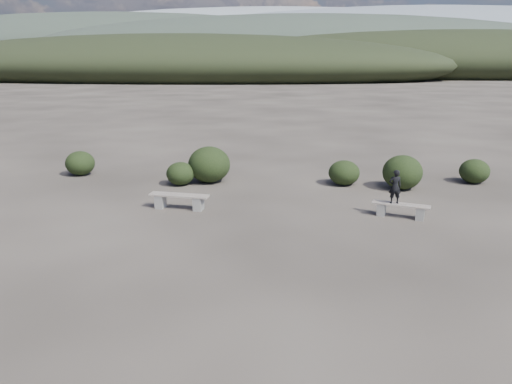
{
  "coord_description": "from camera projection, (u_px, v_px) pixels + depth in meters",
  "views": [
    {
      "loc": [
        0.3,
        -9.25,
        4.61
      ],
      "look_at": [
        -0.78,
        3.5,
        1.1
      ],
      "focal_mm": 35.0,
      "sensor_mm": 36.0,
      "label": 1
    }
  ],
  "objects": [
    {
      "name": "ground",
      "position": [
        280.0,
        290.0,
        10.14
      ],
      "size": [
        1200.0,
        1200.0,
        0.0
      ],
      "primitive_type": "plane",
      "color": "#2C2622",
      "rests_on": "ground"
    },
    {
      "name": "bench_left",
      "position": [
        179.0,
        200.0,
        15.44
      ],
      "size": [
        1.9,
        0.63,
        0.47
      ],
      "rotation": [
        0.0,
        0.0,
        -0.13
      ],
      "color": "gray",
      "rests_on": "ground"
    },
    {
      "name": "bench_right",
      "position": [
        401.0,
        209.0,
        14.63
      ],
      "size": [
        1.68,
        0.82,
        0.41
      ],
      "rotation": [
        0.0,
        0.0,
        -0.3
      ],
      "color": "gray",
      "rests_on": "ground"
    },
    {
      "name": "seated_person",
      "position": [
        395.0,
        187.0,
        14.53
      ],
      "size": [
        0.39,
        0.28,
        1.01
      ],
      "primitive_type": "imported",
      "rotation": [
        0.0,
        0.0,
        3.26
      ],
      "color": "black",
      "rests_on": "bench_right"
    },
    {
      "name": "shrub_a",
      "position": [
        181.0,
        174.0,
        18.28
      ],
      "size": [
        1.04,
        1.04,
        0.85
      ],
      "primitive_type": "ellipsoid",
      "color": "black",
      "rests_on": "ground"
    },
    {
      "name": "shrub_b",
      "position": [
        209.0,
        165.0,
        18.62
      ],
      "size": [
        1.57,
        1.57,
        1.35
      ],
      "primitive_type": "ellipsoid",
      "color": "black",
      "rests_on": "ground"
    },
    {
      "name": "shrub_c",
      "position": [
        344.0,
        173.0,
        18.28
      ],
      "size": [
        1.14,
        1.14,
        0.91
      ],
      "primitive_type": "ellipsoid",
      "color": "black",
      "rests_on": "ground"
    },
    {
      "name": "shrub_d",
      "position": [
        402.0,
        172.0,
        17.67
      ],
      "size": [
        1.39,
        1.39,
        1.22
      ],
      "primitive_type": "ellipsoid",
      "color": "black",
      "rests_on": "ground"
    },
    {
      "name": "shrub_e",
      "position": [
        474.0,
        171.0,
        18.54
      ],
      "size": [
        1.09,
        1.09,
        0.91
      ],
      "primitive_type": "ellipsoid",
      "color": "black",
      "rests_on": "ground"
    },
    {
      "name": "shrub_f",
      "position": [
        80.0,
        163.0,
        19.77
      ],
      "size": [
        1.14,
        1.14,
        0.96
      ],
      "primitive_type": "ellipsoid",
      "color": "black",
      "rests_on": "ground"
    },
    {
      "name": "mountain_ridges",
      "position": [
        288.0,
        46.0,
        333.66
      ],
      "size": [
        500.0,
        400.0,
        56.0
      ],
      "color": "black",
      "rests_on": "ground"
    }
  ]
}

